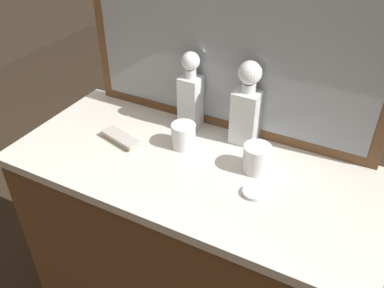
{
  "coord_description": "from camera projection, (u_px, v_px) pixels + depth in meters",
  "views": [
    {
      "loc": [
        0.48,
        -0.91,
        1.73
      ],
      "look_at": [
        0.0,
        0.0,
        1.01
      ],
      "focal_mm": 38.12,
      "sensor_mm": 36.0,
      "label": 1
    }
  ],
  "objects": [
    {
      "name": "crystal_tumbler_center",
      "position": [
        257.0,
        159.0,
        1.26
      ],
      "size": [
        0.09,
        0.09,
        0.09
      ],
      "color": "white",
      "rests_on": "dresser"
    },
    {
      "name": "silver_brush_rear",
      "position": [
        122.0,
        138.0,
        1.4
      ],
      "size": [
        0.16,
        0.09,
        0.02
      ],
      "color": "#B7A88C",
      "rests_on": "dresser"
    },
    {
      "name": "dresser",
      "position": [
        192.0,
        259.0,
        1.57
      ],
      "size": [
        1.2,
        0.54,
        0.93
      ],
      "color": "brown",
      "rests_on": "ground_plane"
    },
    {
      "name": "crystal_tumbler_front",
      "position": [
        184.0,
        137.0,
        1.36
      ],
      "size": [
        0.08,
        0.08,
        0.09
      ],
      "color": "white",
      "rests_on": "dresser"
    },
    {
      "name": "dresser_mirror",
      "position": [
        228.0,
        47.0,
        1.31
      ],
      "size": [
        1.06,
        0.03,
        0.61
      ],
      "color": "brown",
      "rests_on": "dresser"
    },
    {
      "name": "crystal_decanter_left",
      "position": [
        247.0,
        111.0,
        1.35
      ],
      "size": [
        0.09,
        0.09,
        0.29
      ],
      "color": "white",
      "rests_on": "dresser"
    },
    {
      "name": "porcelain_dish",
      "position": [
        254.0,
        193.0,
        1.18
      ],
      "size": [
        0.07,
        0.07,
        0.01
      ],
      "color": "silver",
      "rests_on": "dresser"
    },
    {
      "name": "crystal_decanter_far_left",
      "position": [
        191.0,
        98.0,
        1.42
      ],
      "size": [
        0.07,
        0.07,
        0.29
      ],
      "color": "white",
      "rests_on": "dresser"
    }
  ]
}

